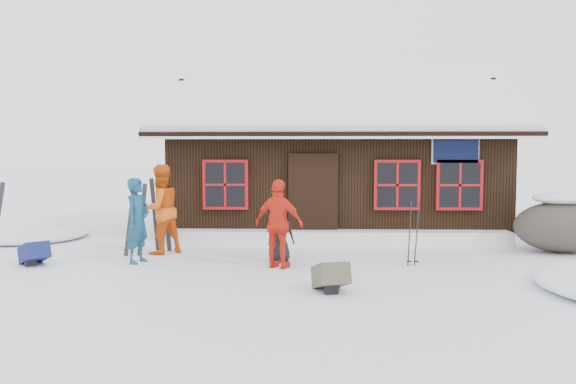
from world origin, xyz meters
The scene contains 14 objects.
ground centered at (0.00, 0.00, 0.00)m, with size 120.00×120.00×0.00m, color white.
mountain_hut centered at (1.50, 4.98, 1.58)m, with size 8.90×6.09×4.42m.
snow_drift centered at (1.50, 2.25, 0.17)m, with size 7.60×0.60×0.35m, color white.
snow_mounds centered at (1.65, 1.86, 0.00)m, with size 20.60×13.20×0.48m.
skier_teal centered at (-2.43, 0.09, 0.80)m, with size 0.59×0.38×1.61m, color navy.
skier_orange_left centered at (-2.25, 1.07, 0.92)m, with size 0.89×0.70×1.84m, color #DB560F.
skier_orange_right centered at (0.25, -0.31, 0.80)m, with size 0.94×0.39×1.60m, color red.
skier_crouched centered at (0.26, 0.26, 0.54)m, with size 0.52×0.34×1.07m, color black.
boulder centered at (6.08, 1.51, 0.57)m, with size 1.93×1.45×1.14m.
ski_pair_mid centered at (-2.33, 1.41, 0.75)m, with size 0.46×0.10×1.59m.
ski_pair_right centered at (-2.68, 0.80, 0.71)m, with size 0.52×0.14×1.52m.
ski_poles centered at (2.71, -0.02, 0.57)m, with size 0.22×0.11×1.23m.
backpack_blue centered at (-4.29, -0.17, 0.15)m, with size 0.43×0.57×0.31m, color navy.
backpack_olive centered at (1.11, -2.00, 0.16)m, with size 0.45×0.60×0.32m, color #4A4734.
Camera 1 is at (0.72, -10.30, 2.07)m, focal length 35.00 mm.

